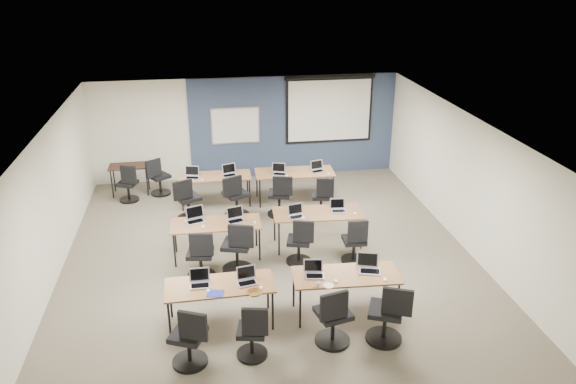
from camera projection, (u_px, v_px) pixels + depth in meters
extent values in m
cube|color=#6B6354|center=(269.00, 256.00, 11.22)|extent=(8.00, 9.00, 0.02)
cube|color=white|center=(268.00, 126.00, 10.17)|extent=(8.00, 9.00, 0.02)
cube|color=beige|center=(247.00, 128.00, 14.79)|extent=(8.00, 0.04, 2.70)
cube|color=beige|center=(318.00, 341.00, 6.60)|extent=(8.00, 0.04, 2.70)
cube|color=beige|center=(49.00, 208.00, 10.10)|extent=(0.04, 9.00, 2.70)
cube|color=beige|center=(466.00, 181.00, 11.28)|extent=(0.04, 9.00, 2.70)
cube|color=#3D5977|center=(294.00, 126.00, 14.95)|extent=(5.50, 0.04, 2.70)
cube|color=#B8B8B8|center=(235.00, 126.00, 14.64)|extent=(1.28, 0.02, 0.98)
cube|color=white|center=(235.00, 126.00, 14.63)|extent=(1.20, 0.02, 0.90)
cube|color=black|center=(329.00, 109.00, 14.86)|extent=(2.32, 0.03, 1.82)
cube|color=white|center=(329.00, 111.00, 14.86)|extent=(2.20, 0.02, 1.62)
cylinder|color=black|center=(330.00, 77.00, 14.52)|extent=(2.40, 0.10, 0.10)
cube|color=brown|center=(220.00, 286.00, 8.89)|extent=(1.73, 0.72, 0.03)
cylinder|color=black|center=(169.00, 321.00, 8.64)|extent=(0.04, 0.04, 0.70)
cylinder|color=black|center=(273.00, 311.00, 8.88)|extent=(0.04, 0.04, 0.70)
cylinder|color=black|center=(171.00, 299.00, 9.19)|extent=(0.04, 0.04, 0.70)
cylinder|color=black|center=(268.00, 290.00, 9.42)|extent=(0.04, 0.04, 0.70)
cube|color=brown|center=(346.00, 275.00, 9.17)|extent=(1.75, 0.73, 0.03)
cylinder|color=black|center=(300.00, 309.00, 8.92)|extent=(0.04, 0.04, 0.70)
cylinder|color=black|center=(398.00, 300.00, 9.16)|extent=(0.04, 0.04, 0.70)
cylinder|color=black|center=(294.00, 289.00, 9.47)|extent=(0.04, 0.04, 0.70)
cylinder|color=black|center=(386.00, 280.00, 9.71)|extent=(0.04, 0.04, 0.70)
cube|color=olive|center=(216.00, 224.00, 10.94)|extent=(1.75, 0.73, 0.03)
cylinder|color=black|center=(175.00, 251.00, 10.69)|extent=(0.04, 0.04, 0.70)
cylinder|color=black|center=(260.00, 244.00, 10.93)|extent=(0.04, 0.04, 0.70)
cylinder|color=black|center=(175.00, 236.00, 11.24)|extent=(0.04, 0.04, 0.70)
cylinder|color=black|center=(256.00, 230.00, 11.48)|extent=(0.04, 0.04, 0.70)
cube|color=olive|center=(318.00, 213.00, 11.39)|extent=(1.82, 0.76, 0.03)
cylinder|color=black|center=(279.00, 239.00, 11.12)|extent=(0.04, 0.04, 0.70)
cylinder|color=black|center=(362.00, 233.00, 11.37)|extent=(0.04, 0.04, 0.70)
cylinder|color=black|center=(275.00, 225.00, 11.70)|extent=(0.04, 0.04, 0.70)
cylinder|color=black|center=(353.00, 220.00, 11.95)|extent=(0.04, 0.04, 0.70)
cube|color=#A07236|center=(215.00, 176.00, 13.31)|extent=(1.70, 0.71, 0.03)
cylinder|color=black|center=(182.00, 197.00, 13.06)|extent=(0.04, 0.04, 0.70)
cylinder|color=black|center=(250.00, 193.00, 13.30)|extent=(0.04, 0.04, 0.70)
cylinder|color=black|center=(182.00, 188.00, 13.60)|extent=(0.04, 0.04, 0.70)
cylinder|color=black|center=(247.00, 184.00, 13.83)|extent=(0.04, 0.04, 0.70)
cube|color=brown|center=(295.00, 172.00, 13.55)|extent=(1.90, 0.79, 0.03)
cylinder|color=black|center=(260.00, 194.00, 13.25)|extent=(0.04, 0.04, 0.70)
cylinder|color=black|center=(333.00, 189.00, 13.51)|extent=(0.04, 0.04, 0.70)
cylinder|color=black|center=(257.00, 183.00, 13.86)|extent=(0.04, 0.04, 0.70)
cylinder|color=black|center=(327.00, 179.00, 14.12)|extent=(0.04, 0.04, 0.70)
cube|color=#B2B1BE|center=(200.00, 285.00, 8.84)|extent=(0.32, 0.23, 0.02)
cube|color=black|center=(200.00, 285.00, 8.82)|extent=(0.27, 0.14, 0.00)
cube|color=#B2B1BE|center=(199.00, 275.00, 8.91)|extent=(0.32, 0.06, 0.22)
cube|color=black|center=(199.00, 275.00, 8.90)|extent=(0.28, 0.04, 0.18)
ellipsoid|color=white|center=(208.00, 290.00, 8.71)|extent=(0.08, 0.10, 0.03)
cylinder|color=black|center=(190.00, 361.00, 8.26)|extent=(0.52, 0.52, 0.05)
cylinder|color=black|center=(189.00, 350.00, 8.18)|extent=(0.06, 0.06, 0.46)
cube|color=black|center=(188.00, 335.00, 8.07)|extent=(0.46, 0.46, 0.08)
cube|color=black|center=(193.00, 326.00, 7.80)|extent=(0.42, 0.06, 0.44)
cube|color=#B6B6B6|center=(247.00, 283.00, 8.91)|extent=(0.31, 0.23, 0.02)
cube|color=black|center=(247.00, 283.00, 8.89)|extent=(0.27, 0.13, 0.00)
cube|color=#B6B6B6|center=(246.00, 272.00, 8.98)|extent=(0.31, 0.06, 0.22)
cube|color=black|center=(246.00, 273.00, 8.97)|extent=(0.28, 0.04, 0.18)
ellipsoid|color=white|center=(261.00, 288.00, 8.78)|extent=(0.06, 0.10, 0.03)
cylinder|color=black|center=(252.00, 354.00, 8.42)|extent=(0.47, 0.47, 0.05)
cylinder|color=black|center=(252.00, 344.00, 8.34)|extent=(0.06, 0.06, 0.41)
cube|color=black|center=(251.00, 330.00, 8.25)|extent=(0.41, 0.41, 0.08)
cube|color=black|center=(255.00, 322.00, 7.98)|extent=(0.38, 0.06, 0.44)
cube|color=silver|center=(314.00, 276.00, 9.11)|extent=(0.31, 0.23, 0.02)
cube|color=black|center=(315.00, 276.00, 9.09)|extent=(0.27, 0.13, 0.00)
cube|color=silver|center=(313.00, 266.00, 9.17)|extent=(0.31, 0.06, 0.22)
cube|color=black|center=(313.00, 266.00, 9.17)|extent=(0.28, 0.04, 0.18)
ellipsoid|color=white|center=(336.00, 281.00, 8.96)|extent=(0.10, 0.12, 0.04)
cylinder|color=black|center=(332.00, 340.00, 8.72)|extent=(0.55, 0.55, 0.05)
cylinder|color=black|center=(333.00, 329.00, 8.63)|extent=(0.06, 0.06, 0.49)
cube|color=black|center=(333.00, 313.00, 8.52)|extent=(0.49, 0.49, 0.08)
cube|color=black|center=(334.00, 306.00, 8.21)|extent=(0.44, 0.06, 0.44)
cube|color=#ADADAD|center=(370.00, 271.00, 9.25)|extent=(0.36, 0.26, 0.02)
cube|color=black|center=(370.00, 271.00, 9.22)|extent=(0.31, 0.15, 0.00)
cube|color=#ADADAD|center=(368.00, 260.00, 9.32)|extent=(0.36, 0.07, 0.25)
cube|color=black|center=(368.00, 260.00, 9.31)|extent=(0.32, 0.05, 0.20)
ellipsoid|color=white|center=(385.00, 280.00, 9.00)|extent=(0.09, 0.11, 0.04)
cylinder|color=black|center=(383.00, 338.00, 8.77)|extent=(0.57, 0.57, 0.05)
cylinder|color=black|center=(384.00, 326.00, 8.68)|extent=(0.06, 0.06, 0.50)
cube|color=black|center=(386.00, 310.00, 8.57)|extent=(0.50, 0.50, 0.08)
cube|color=black|center=(397.00, 302.00, 8.28)|extent=(0.46, 0.06, 0.44)
cube|color=#BCBCC2|center=(195.00, 221.00, 10.98)|extent=(0.36, 0.26, 0.02)
cube|color=black|center=(195.00, 221.00, 10.95)|extent=(0.31, 0.15, 0.00)
cube|color=#BCBCC2|center=(195.00, 212.00, 11.05)|extent=(0.36, 0.07, 0.25)
cube|color=black|center=(195.00, 212.00, 11.05)|extent=(0.32, 0.05, 0.20)
ellipsoid|color=white|center=(203.00, 227.00, 10.76)|extent=(0.07, 0.11, 0.04)
cylinder|color=black|center=(202.00, 276.00, 10.48)|extent=(0.53, 0.53, 0.05)
cylinder|color=black|center=(201.00, 266.00, 10.40)|extent=(0.06, 0.06, 0.46)
cube|color=black|center=(200.00, 253.00, 10.30)|extent=(0.46, 0.46, 0.08)
cube|color=black|center=(201.00, 245.00, 10.00)|extent=(0.42, 0.06, 0.44)
cube|color=#B2B2BA|center=(236.00, 221.00, 11.00)|extent=(0.34, 0.25, 0.02)
cube|color=black|center=(236.00, 221.00, 10.97)|extent=(0.29, 0.14, 0.00)
cube|color=#B2B2BA|center=(235.00, 212.00, 11.07)|extent=(0.34, 0.06, 0.23)
cube|color=black|center=(235.00, 212.00, 11.06)|extent=(0.30, 0.04, 0.19)
ellipsoid|color=white|center=(255.00, 222.00, 10.94)|extent=(0.08, 0.10, 0.03)
cylinder|color=black|center=(238.00, 269.00, 10.71)|extent=(0.58, 0.58, 0.05)
cylinder|color=black|center=(237.00, 258.00, 10.62)|extent=(0.06, 0.06, 0.51)
cube|color=black|center=(237.00, 244.00, 10.50)|extent=(0.51, 0.51, 0.08)
cube|color=black|center=(241.00, 236.00, 10.20)|extent=(0.47, 0.06, 0.44)
cube|color=silver|center=(296.00, 217.00, 11.17)|extent=(0.31, 0.23, 0.02)
cube|color=black|center=(297.00, 217.00, 11.15)|extent=(0.26, 0.13, 0.00)
cube|color=silver|center=(295.00, 209.00, 11.24)|extent=(0.31, 0.06, 0.21)
cube|color=black|center=(295.00, 209.00, 11.23)|extent=(0.27, 0.04, 0.18)
ellipsoid|color=white|center=(303.00, 218.00, 11.13)|extent=(0.08, 0.11, 0.03)
cylinder|color=black|center=(299.00, 261.00, 10.99)|extent=(0.49, 0.49, 0.05)
cylinder|color=black|center=(299.00, 252.00, 10.91)|extent=(0.06, 0.06, 0.44)
cube|color=black|center=(299.00, 240.00, 10.81)|extent=(0.44, 0.44, 0.08)
cube|color=black|center=(303.00, 232.00, 10.54)|extent=(0.40, 0.06, 0.44)
cube|color=silver|center=(339.00, 211.00, 11.43)|extent=(0.30, 0.22, 0.02)
cube|color=black|center=(339.00, 211.00, 11.40)|extent=(0.26, 0.13, 0.00)
cube|color=silver|center=(337.00, 203.00, 11.49)|extent=(0.30, 0.06, 0.21)
cube|color=black|center=(337.00, 204.00, 11.48)|extent=(0.27, 0.04, 0.17)
ellipsoid|color=white|center=(355.00, 213.00, 11.32)|extent=(0.09, 0.12, 0.04)
cylinder|color=black|center=(353.00, 260.00, 11.02)|extent=(0.48, 0.48, 0.05)
cylinder|color=black|center=(354.00, 252.00, 10.95)|extent=(0.06, 0.06, 0.42)
cube|color=black|center=(354.00, 240.00, 10.85)|extent=(0.42, 0.42, 0.08)
cube|color=black|center=(358.00, 232.00, 10.57)|extent=(0.39, 0.06, 0.44)
cube|color=#B7B8BF|center=(192.00, 178.00, 13.15)|extent=(0.34, 0.25, 0.02)
cube|color=black|center=(192.00, 178.00, 13.12)|extent=(0.29, 0.14, 0.00)
cube|color=#B7B8BF|center=(192.00, 171.00, 13.22)|extent=(0.34, 0.06, 0.23)
cube|color=black|center=(192.00, 171.00, 13.21)|extent=(0.30, 0.04, 0.19)
ellipsoid|color=white|center=(202.00, 180.00, 13.03)|extent=(0.08, 0.11, 0.03)
cylinder|color=black|center=(189.00, 218.00, 12.80)|extent=(0.55, 0.55, 0.05)
cylinder|color=black|center=(189.00, 209.00, 12.72)|extent=(0.06, 0.06, 0.48)
cube|color=black|center=(188.00, 198.00, 12.61)|extent=(0.48, 0.48, 0.08)
cube|color=black|center=(183.00, 190.00, 12.30)|extent=(0.44, 0.06, 0.44)
cube|color=#B4B4B5|center=(229.00, 175.00, 13.29)|extent=(0.33, 0.24, 0.02)
cube|color=black|center=(229.00, 175.00, 13.27)|extent=(0.28, 0.14, 0.00)
cube|color=#B4B4B5|center=(229.00, 168.00, 13.36)|extent=(0.33, 0.06, 0.23)
cube|color=black|center=(229.00, 168.00, 13.36)|extent=(0.29, 0.04, 0.19)
ellipsoid|color=white|center=(239.00, 177.00, 13.21)|extent=(0.09, 0.12, 0.04)
cylinder|color=black|center=(237.00, 215.00, 12.96)|extent=(0.57, 0.57, 0.05)
cylinder|color=black|center=(237.00, 206.00, 12.87)|extent=(0.06, 0.06, 0.50)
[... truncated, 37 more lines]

